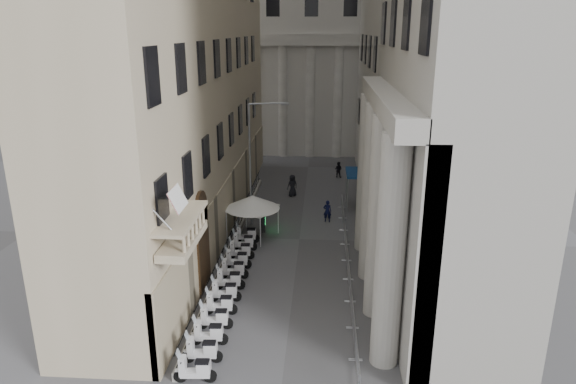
% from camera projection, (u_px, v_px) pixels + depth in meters
% --- Properties ---
extents(far_building, '(22.00, 10.00, 30.00)m').
position_uv_depth(far_building, '(312.00, 17.00, 57.79)').
color(far_building, beige).
rests_on(far_building, ground).
extents(iron_fence, '(0.30, 28.00, 1.40)m').
position_uv_depth(iron_fence, '(234.00, 244.00, 34.12)').
color(iron_fence, black).
rests_on(iron_fence, ground).
extents(blue_awning, '(1.60, 3.00, 3.00)m').
position_uv_depth(blue_awning, '(355.00, 208.00, 41.17)').
color(blue_awning, navy).
rests_on(blue_awning, ground).
extents(flag, '(1.00, 1.40, 8.20)m').
position_uv_depth(flag, '(189.00, 367.00, 21.74)').
color(flag, '#9E0C11').
rests_on(flag, ground).
extents(scooter_0, '(1.43, 0.65, 1.50)m').
position_uv_depth(scooter_0, '(196.00, 382.00, 20.84)').
color(scooter_0, silver).
rests_on(scooter_0, ground).
extents(scooter_1, '(1.43, 0.65, 1.50)m').
position_uv_depth(scooter_1, '(203.00, 362.00, 22.08)').
color(scooter_1, silver).
rests_on(scooter_1, ground).
extents(scooter_2, '(1.43, 0.65, 1.50)m').
position_uv_depth(scooter_2, '(210.00, 344.00, 23.31)').
color(scooter_2, silver).
rests_on(scooter_2, ground).
extents(scooter_3, '(1.43, 0.65, 1.50)m').
position_uv_depth(scooter_3, '(216.00, 329.00, 24.55)').
color(scooter_3, silver).
rests_on(scooter_3, ground).
extents(scooter_4, '(1.43, 0.65, 1.50)m').
position_uv_depth(scooter_4, '(221.00, 314.00, 25.78)').
color(scooter_4, silver).
rests_on(scooter_4, ground).
extents(scooter_5, '(1.43, 0.65, 1.50)m').
position_uv_depth(scooter_5, '(226.00, 301.00, 27.02)').
color(scooter_5, silver).
rests_on(scooter_5, ground).
extents(scooter_6, '(1.43, 0.65, 1.50)m').
position_uv_depth(scooter_6, '(230.00, 289.00, 28.25)').
color(scooter_6, silver).
rests_on(scooter_6, ground).
extents(scooter_7, '(1.43, 0.65, 1.50)m').
position_uv_depth(scooter_7, '(234.00, 278.00, 29.49)').
color(scooter_7, silver).
rests_on(scooter_7, ground).
extents(scooter_8, '(1.43, 0.65, 1.50)m').
position_uv_depth(scooter_8, '(238.00, 268.00, 30.72)').
color(scooter_8, silver).
rests_on(scooter_8, ground).
extents(scooter_9, '(1.43, 0.65, 1.50)m').
position_uv_depth(scooter_9, '(241.00, 259.00, 31.96)').
color(scooter_9, silver).
rests_on(scooter_9, ground).
extents(scooter_10, '(1.43, 0.65, 1.50)m').
position_uv_depth(scooter_10, '(244.00, 250.00, 33.19)').
color(scooter_10, silver).
rests_on(scooter_10, ground).
extents(scooter_11, '(1.43, 0.65, 1.50)m').
position_uv_depth(scooter_11, '(247.00, 243.00, 34.43)').
color(scooter_11, silver).
rests_on(scooter_11, ground).
extents(barrier_0, '(0.60, 2.40, 1.10)m').
position_uv_depth(barrier_0, '(357.00, 379.00, 21.02)').
color(barrier_0, '#B2B5BA').
rests_on(barrier_0, ground).
extents(barrier_1, '(0.60, 2.40, 1.10)m').
position_uv_depth(barrier_1, '(354.00, 343.00, 23.39)').
color(barrier_1, '#B2B5BA').
rests_on(barrier_1, ground).
extents(barrier_2, '(0.60, 2.40, 1.10)m').
position_uv_depth(barrier_2, '(351.00, 314.00, 25.77)').
color(barrier_2, '#B2B5BA').
rests_on(barrier_2, ground).
extents(barrier_3, '(0.60, 2.40, 1.10)m').
position_uv_depth(barrier_3, '(349.00, 290.00, 28.14)').
color(barrier_3, '#B2B5BA').
rests_on(barrier_3, ground).
extents(barrier_4, '(0.60, 2.40, 1.10)m').
position_uv_depth(barrier_4, '(347.00, 270.00, 30.52)').
color(barrier_4, '#B2B5BA').
rests_on(barrier_4, ground).
extents(barrier_5, '(0.60, 2.40, 1.10)m').
position_uv_depth(barrier_5, '(346.00, 252.00, 32.90)').
color(barrier_5, '#B2B5BA').
rests_on(barrier_5, ground).
extents(barrier_6, '(0.60, 2.40, 1.10)m').
position_uv_depth(barrier_6, '(344.00, 237.00, 35.27)').
color(barrier_6, '#B2B5BA').
rests_on(barrier_6, ground).
extents(barrier_7, '(0.60, 2.40, 1.10)m').
position_uv_depth(barrier_7, '(343.00, 224.00, 37.65)').
color(barrier_7, '#B2B5BA').
rests_on(barrier_7, ground).
extents(barrier_8, '(0.60, 2.40, 1.10)m').
position_uv_depth(barrier_8, '(342.00, 213.00, 40.03)').
color(barrier_8, '#B2B5BA').
rests_on(barrier_8, ground).
extents(security_tent, '(3.70, 3.70, 3.00)m').
position_uv_depth(security_tent, '(248.00, 199.00, 35.21)').
color(security_tent, silver).
rests_on(security_tent, ground).
extents(street_lamp, '(2.81, 0.96, 8.84)m').
position_uv_depth(street_lamp, '(255.00, 153.00, 36.19)').
color(street_lamp, gray).
rests_on(street_lamp, ground).
extents(info_kiosk, '(0.40, 0.81, 1.66)m').
position_uv_depth(info_kiosk, '(263.00, 220.00, 36.19)').
color(info_kiosk, black).
rests_on(info_kiosk, ground).
extents(pedestrian_a, '(0.64, 0.46, 1.66)m').
position_uv_depth(pedestrian_a, '(327.00, 211.00, 37.92)').
color(pedestrian_a, black).
rests_on(pedestrian_a, ground).
extents(pedestrian_b, '(0.90, 0.80, 1.54)m').
position_uv_depth(pedestrian_b, '(338.00, 169.00, 49.35)').
color(pedestrian_b, black).
rests_on(pedestrian_b, ground).
extents(pedestrian_c, '(1.09, 0.99, 1.88)m').
position_uv_depth(pedestrian_c, '(292.00, 186.00, 43.73)').
color(pedestrian_c, black).
rests_on(pedestrian_c, ground).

